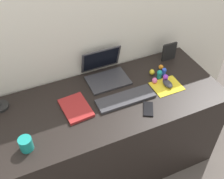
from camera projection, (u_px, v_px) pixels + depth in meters
name	position (u px, v px, depth m)	size (l,w,h in m)	color
ground_plane	(108.00, 161.00, 2.40)	(6.00, 6.00, 0.00)	#59514C
back_wall	(88.00, 65.00, 2.12)	(2.83, 0.05, 1.57)	silver
desk	(108.00, 134.00, 2.15)	(1.63, 0.67, 0.74)	black
laptop	(105.00, 71.00, 2.05)	(0.30, 0.27, 0.21)	#333338
keyboard	(126.00, 98.00, 1.90)	(0.41, 0.13, 0.02)	#333338
mousepad	(167.00, 86.00, 2.01)	(0.21, 0.17, 0.00)	yellow
mouse	(168.00, 84.00, 2.00)	(0.06, 0.10, 0.03)	#333338
cell_phone	(148.00, 109.00, 1.84)	(0.06, 0.13, 0.01)	black
notebook_pad	(76.00, 108.00, 1.84)	(0.17, 0.24, 0.02)	maroon
picture_frame	(169.00, 52.00, 2.19)	(0.12, 0.02, 0.15)	black
coffee_mug	(26.00, 144.00, 1.59)	(0.08, 0.08, 0.09)	teal
toy_figurine_yellow	(152.00, 72.00, 2.09)	(0.04, 0.04, 0.04)	yellow
toy_figurine_orange	(161.00, 67.00, 2.14)	(0.04, 0.04, 0.04)	orange
toy_figurine_purple	(165.00, 78.00, 2.02)	(0.04, 0.04, 0.07)	purple
toy_figurine_blue	(164.00, 71.00, 2.08)	(0.03, 0.03, 0.06)	blue
toy_figurine_teal	(159.00, 74.00, 2.05)	(0.04, 0.04, 0.07)	teal
toy_figurine_pink	(155.00, 81.00, 2.02)	(0.04, 0.04, 0.04)	pink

